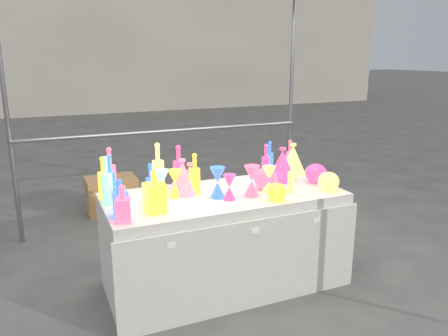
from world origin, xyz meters
name	(u,v)px	position (x,y,z in m)	size (l,w,h in m)	color
ground	(224,282)	(0.00, 0.00, 0.00)	(80.00, 80.00, 0.00)	slate
display_table	(224,240)	(0.00, -0.01, 0.37)	(1.84, 0.83, 0.75)	silver
background_building	(175,22)	(4.00, 14.00, 3.00)	(14.00, 6.00, 6.00)	#BFB59F
cardboard_box_closed	(112,195)	(-0.54, 2.03, 0.20)	(0.56, 0.41, 0.41)	#B18350
cardboard_box_flat	(170,196)	(0.22, 2.23, 0.03)	(0.65, 0.46, 0.06)	#B18350
bottle_0	(103,178)	(-0.85, 0.24, 0.91)	(0.08, 0.08, 0.32)	red
bottle_1	(110,179)	(-0.82, 0.14, 0.92)	(0.08, 0.08, 0.35)	#17804A
bottle_2	(110,172)	(-0.80, 0.25, 0.94)	(0.08, 0.08, 0.38)	#FF5C1A
bottle_3	(179,167)	(-0.27, 0.27, 0.92)	(0.09, 0.09, 0.35)	#1A3B98
bottle_4	(158,167)	(-0.44, 0.25, 0.94)	(0.09, 0.09, 0.38)	#116A6F
bottle_5	(107,181)	(-0.85, 0.09, 0.92)	(0.08, 0.08, 0.35)	#BB2584
bottle_6	(195,174)	(-0.20, 0.08, 0.91)	(0.08, 0.08, 0.31)	red
bottle_7	(151,183)	(-0.56, 0.00, 0.90)	(0.07, 0.07, 0.29)	#17804A
decanter_0	(154,192)	(-0.59, -0.20, 0.90)	(0.12, 0.12, 0.29)	red
decanter_1	(123,204)	(-0.81, -0.29, 0.87)	(0.09, 0.09, 0.24)	#FF5C1A
decanter_2	(120,198)	(-0.81, -0.19, 0.88)	(0.10, 0.10, 0.26)	#17804A
hourglass_0	(252,181)	(0.17, -0.14, 0.87)	(0.12, 0.12, 0.23)	#FF5C1A
hourglass_1	(229,187)	(-0.02, -0.15, 0.84)	(0.09, 0.09, 0.19)	#1A3B98
hourglass_2	(269,179)	(0.33, -0.10, 0.85)	(0.10, 0.10, 0.20)	#116A6F
hourglass_3	(162,185)	(-0.47, 0.05, 0.86)	(0.11, 0.11, 0.22)	#BB2584
hourglass_4	(175,183)	(-0.36, 0.07, 0.85)	(0.10, 0.10, 0.21)	red
hourglass_5	(218,182)	(-0.08, -0.07, 0.87)	(0.12, 0.12, 0.23)	#17804A
globe_0	(277,193)	(0.28, -0.30, 0.81)	(0.14, 0.14, 0.12)	red
globe_1	(329,182)	(0.78, -0.25, 0.81)	(0.16, 0.16, 0.13)	#116A6F
globe_2	(266,180)	(0.34, -0.02, 0.83)	(0.19, 0.19, 0.15)	#FF5C1A
globe_3	(316,174)	(0.81, -0.04, 0.82)	(0.18, 0.18, 0.14)	#1A3B98
lampshade_0	(182,176)	(-0.29, 0.12, 0.89)	(0.23, 0.23, 0.27)	gold
lampshade_1	(190,178)	(-0.22, 0.14, 0.86)	(0.19, 0.19, 0.23)	gold
lampshade_2	(282,164)	(0.58, 0.13, 0.89)	(0.24, 0.24, 0.28)	#1A3B98
lampshade_3	(293,159)	(0.78, 0.28, 0.89)	(0.23, 0.23, 0.27)	#116A6F
bottle_8	(269,158)	(0.59, 0.36, 0.90)	(0.07, 0.07, 0.30)	#17804A
bottle_9	(290,157)	(0.77, 0.32, 0.90)	(0.07, 0.07, 0.30)	#FF5C1A
bottle_10	(266,162)	(0.46, 0.20, 0.90)	(0.07, 0.07, 0.31)	#1A3B98
bottle_11	(291,176)	(0.48, -0.17, 0.87)	(0.06, 0.06, 0.25)	#116A6F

